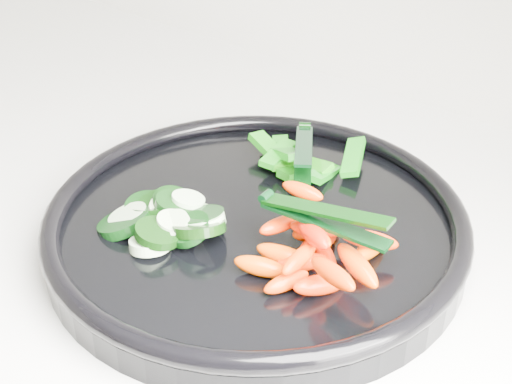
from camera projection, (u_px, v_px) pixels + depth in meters
The scene contains 6 objects.
veggie_tray at pixel (256, 225), 0.63m from camera, with size 0.46×0.46×0.04m.
cucumber_pile at pixel (169, 217), 0.62m from camera, with size 0.13×0.11×0.04m.
carrot_pile at pixel (317, 248), 0.57m from camera, with size 0.13×0.12×0.05m.
pepper_pile at pixel (299, 162), 0.70m from camera, with size 0.12×0.11×0.04m.
tong_carrot at pixel (321, 215), 0.55m from camera, with size 0.11×0.03×0.02m.
tong_pepper at pixel (304, 149), 0.69m from camera, with size 0.08×0.10×0.02m.
Camera 1 is at (0.39, 1.24, 1.31)m, focal length 50.00 mm.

